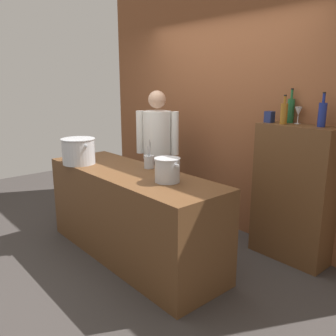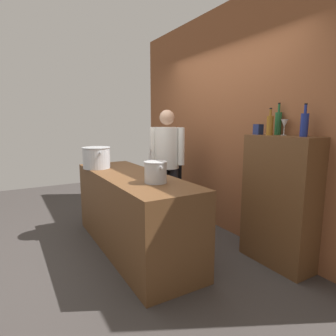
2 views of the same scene
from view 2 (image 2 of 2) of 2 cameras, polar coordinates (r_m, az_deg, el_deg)
ground_plane at (r=3.55m, az=-6.95°, el=-15.74°), size 8.00×8.00×0.00m
brick_back_panel at (r=3.96m, az=11.77°, el=9.19°), size 4.40×0.10×3.00m
prep_counter at (r=3.38m, az=-7.11°, el=-8.83°), size 2.16×0.70×0.90m
bar_cabinet at (r=3.18m, az=21.54°, el=-6.31°), size 0.76×0.32×1.36m
chef at (r=4.04m, az=-0.17°, el=1.77°), size 0.46×0.41×1.66m
stockpot_large at (r=3.78m, az=-14.24°, el=2.03°), size 0.42×0.36×0.27m
stockpot_small at (r=2.81m, az=-2.54°, el=-0.83°), size 0.29×0.23×0.21m
utensil_crock at (r=3.34m, az=-3.66°, el=0.19°), size 0.10×0.10×0.30m
wine_bottle_cobalt at (r=2.98m, az=25.83°, el=7.95°), size 0.07×0.07×0.31m
wine_bottle_green at (r=3.25m, az=21.35°, el=8.49°), size 0.07×0.07×0.34m
wine_bottle_amber at (r=3.13m, az=19.87°, el=8.18°), size 0.07×0.07×0.28m
wine_glass_tall at (r=3.18m, az=22.45°, el=8.22°), size 0.07×0.07×0.16m
spice_tin_navy at (r=3.25m, az=17.74°, el=7.44°), size 0.08×0.08×0.11m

